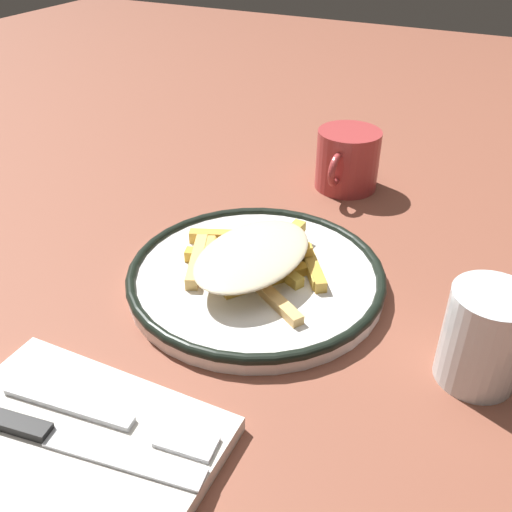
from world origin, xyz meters
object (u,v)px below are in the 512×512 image
Objects in this scene: fries_heap at (255,258)px; fork at (107,417)px; plate at (256,276)px; napkin at (70,449)px; water_glass at (484,337)px; coffee_mug at (347,160)px; knife at (44,433)px.

fork is (0.22, -0.01, -0.02)m from fries_heap.
plate is 0.25m from napkin.
napkin is at bearing -6.17° from fries_heap.
fork is 2.05× the size of water_glass.
water_glass is 0.79× the size of coffee_mug.
plate is 1.49× the size of fork.
fork is 0.47m from coffee_mug.
water_glass reaches higher than plate.
fries_heap is at bearing 173.83° from napkin.
napkin is (0.25, -0.03, -0.00)m from plate.
water_glass reaches higher than knife.
fork is (0.22, -0.02, 0.00)m from plate.
fries_heap is at bearing -98.56° from water_glass.
fries_heap is at bearing -41.84° from plate.
coffee_mug is at bearing 177.91° from fries_heap.
coffee_mug is (-0.26, 0.01, 0.01)m from fries_heap.
fries_heap reaches higher than napkin.
napkin is at bearing -22.35° from fork.
knife is (0.00, -0.02, 0.01)m from napkin.
plate is 0.25m from knife.
fork is 1.62× the size of coffee_mug.
fork is 0.84× the size of knife.
water_glass is at bearing 130.42° from napkin.
plate is 0.02m from fries_heap.
napkin is 2.42× the size of water_glass.
napkin is at bearing -49.58° from water_glass.
coffee_mug is (-0.29, -0.21, -0.00)m from water_glass.
coffee_mug is at bearing 178.13° from plate.
plate reaches higher than napkin.
coffee_mug is (-0.25, 0.01, 0.03)m from plate.
napkin is 1.18× the size of fork.
knife is 0.51m from coffee_mug.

